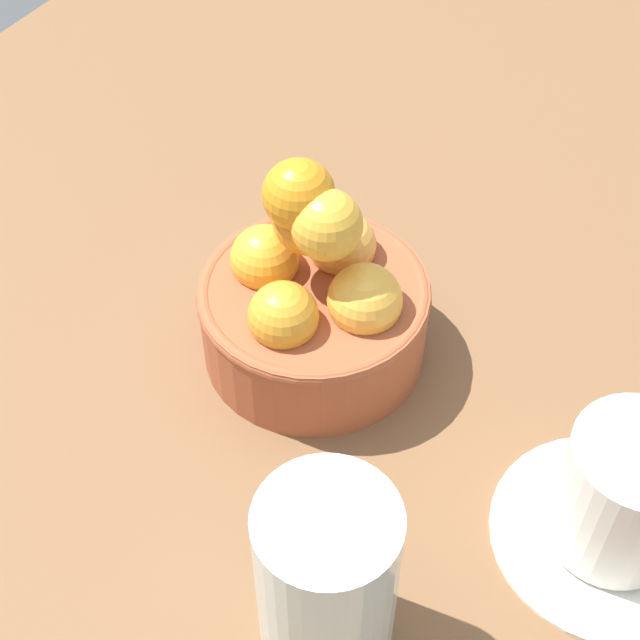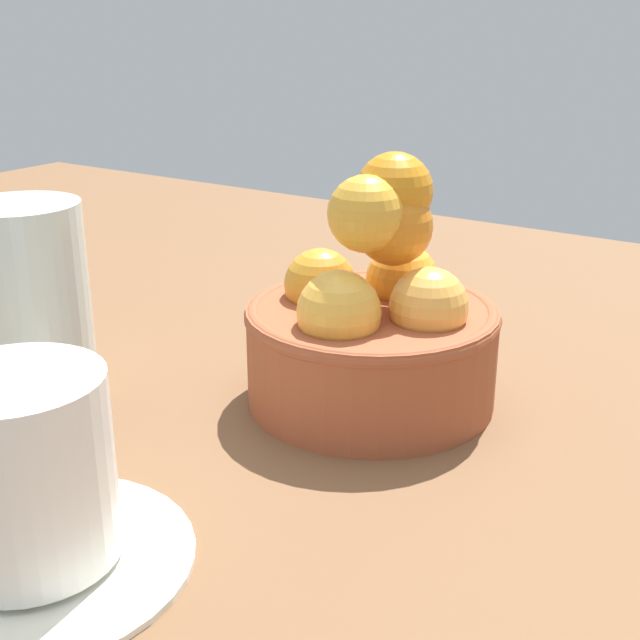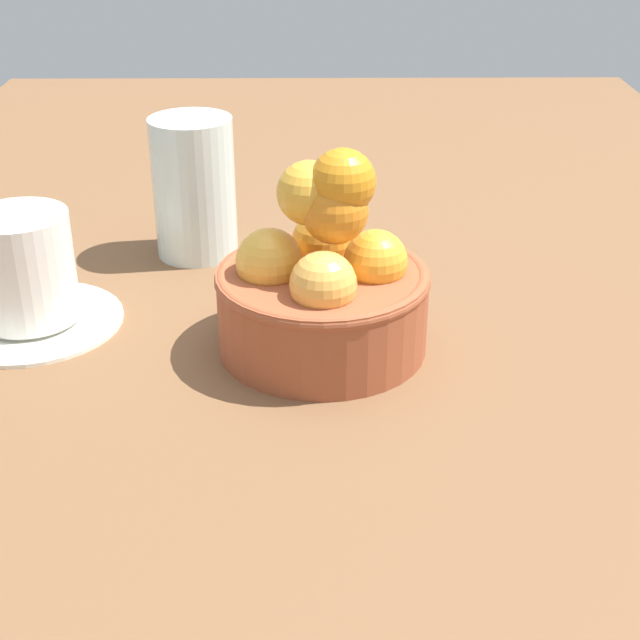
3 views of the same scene
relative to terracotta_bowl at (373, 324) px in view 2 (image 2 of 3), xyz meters
The scene contains 4 objects.
ground_plane 6.85cm from the terracotta_bowl, 154.38° to the right, with size 158.40×88.36×4.29cm, color brown.
terracotta_bowl is the anchor object (origin of this frame).
coffee_cup 21.26cm from the terracotta_bowl, 99.91° to the right, with size 12.96×12.96×8.37cm.
water_glass 19.34cm from the terracotta_bowl, 147.74° to the right, with size 6.73×6.73×11.51cm, color silver.
Camera 2 is at (21.87, -38.41, 21.34)cm, focal length 47.07 mm.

